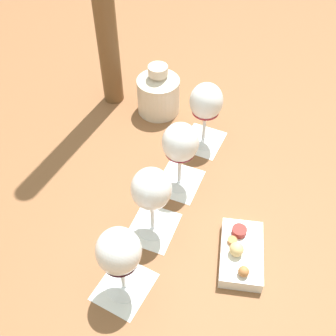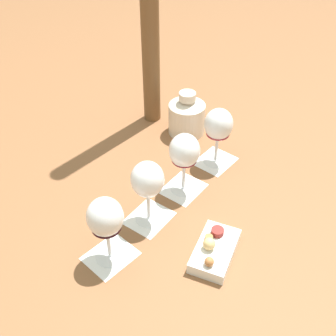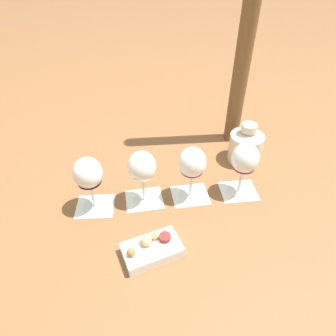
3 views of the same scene
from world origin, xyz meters
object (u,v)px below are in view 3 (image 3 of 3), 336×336
at_px(wine_glass_0, 245,161).
at_px(umbrella_pole, 252,0).
at_px(wine_glass_1, 192,165).
at_px(wine_glass_2, 142,169).
at_px(wine_glass_3, 88,175).
at_px(snack_dish, 152,249).
at_px(ceramic_vase, 246,145).

relative_size(wine_glass_0, umbrella_pole, 0.18).
relative_size(wine_glass_1, umbrella_pole, 0.18).
distance_m(wine_glass_2, wine_glass_3, 0.15).
distance_m(snack_dish, umbrella_pole, 0.79).
bearing_deg(ceramic_vase, wine_glass_2, -12.11).
xyz_separation_m(wine_glass_0, ceramic_vase, (-0.15, -0.09, -0.06)).
distance_m(wine_glass_1, wine_glass_2, 0.15).
bearing_deg(ceramic_vase, wine_glass_0, 31.48).
bearing_deg(wine_glass_3, wine_glass_1, 146.28).
distance_m(wine_glass_2, snack_dish, 0.23).
distance_m(wine_glass_3, ceramic_vase, 0.56).
bearing_deg(wine_glass_2, wine_glass_3, -31.88).
bearing_deg(ceramic_vase, wine_glass_1, -0.07).
relative_size(wine_glass_1, wine_glass_2, 1.00).
bearing_deg(umbrella_pole, snack_dish, 18.84).
xyz_separation_m(wine_glass_1, wine_glass_3, (0.25, -0.17, 0.00)).
height_order(ceramic_vase, snack_dish, ceramic_vase).
relative_size(wine_glass_0, snack_dish, 1.06).
xyz_separation_m(snack_dish, umbrella_pole, (-0.60, -0.20, 0.48)).
bearing_deg(wine_glass_3, wine_glass_0, 145.55).
bearing_deg(ceramic_vase, umbrella_pole, -123.27).
relative_size(wine_glass_0, ceramic_vase, 1.23).
bearing_deg(wine_glass_0, snack_dish, -1.90).
height_order(ceramic_vase, umbrella_pole, umbrella_pole).
xyz_separation_m(wine_glass_1, snack_dish, (0.23, 0.08, -0.11)).
bearing_deg(snack_dish, wine_glass_2, -123.49).
height_order(wine_glass_1, wine_glass_2, same).
bearing_deg(wine_glass_2, wine_glass_0, 144.27).
distance_m(ceramic_vase, umbrella_pole, 0.46).
bearing_deg(wine_glass_3, ceramic_vase, 162.57).
distance_m(wine_glass_0, snack_dish, 0.38).
height_order(wine_glass_3, snack_dish, wine_glass_3).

